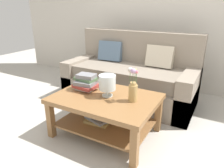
# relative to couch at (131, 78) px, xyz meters

# --- Properties ---
(ground_plane) EXTENTS (10.00, 10.00, 0.00)m
(ground_plane) POSITION_rel_couch_xyz_m (0.14, -0.77, -0.36)
(ground_plane) COLOR #B7B2A8
(back_wall) EXTENTS (6.40, 0.12, 2.70)m
(back_wall) POSITION_rel_couch_xyz_m (0.14, 0.88, 0.99)
(back_wall) COLOR beige
(back_wall) RESTS_ON ground
(couch) EXTENTS (1.99, 0.90, 1.06)m
(couch) POSITION_rel_couch_xyz_m (0.00, 0.00, 0.00)
(couch) COLOR gray
(couch) RESTS_ON ground
(coffee_table) EXTENTS (1.14, 0.82, 0.47)m
(coffee_table) POSITION_rel_couch_xyz_m (0.15, -1.05, -0.02)
(coffee_table) COLOR olive
(coffee_table) RESTS_ON ground
(book_stack_main) EXTENTS (0.29, 0.25, 0.19)m
(book_stack_main) POSITION_rel_couch_xyz_m (-0.15, -0.98, 0.20)
(book_stack_main) COLOR beige
(book_stack_main) RESTS_ON coffee_table
(glass_hurricane_vase) EXTENTS (0.19, 0.19, 0.25)m
(glass_hurricane_vase) POSITION_rel_couch_xyz_m (0.17, -1.03, 0.27)
(glass_hurricane_vase) COLOR silver
(glass_hurricane_vase) RESTS_ON coffee_table
(flower_pitcher) EXTENTS (0.11, 0.11, 0.37)m
(flower_pitcher) POSITION_rel_couch_xyz_m (0.47, -1.01, 0.26)
(flower_pitcher) COLOR tan
(flower_pitcher) RESTS_ON coffee_table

